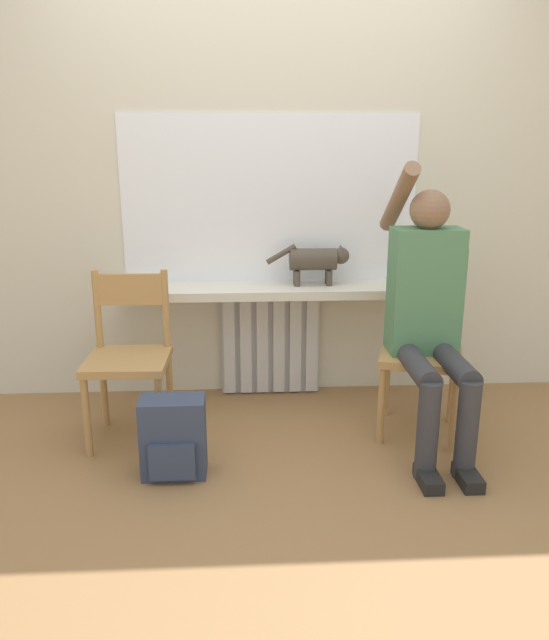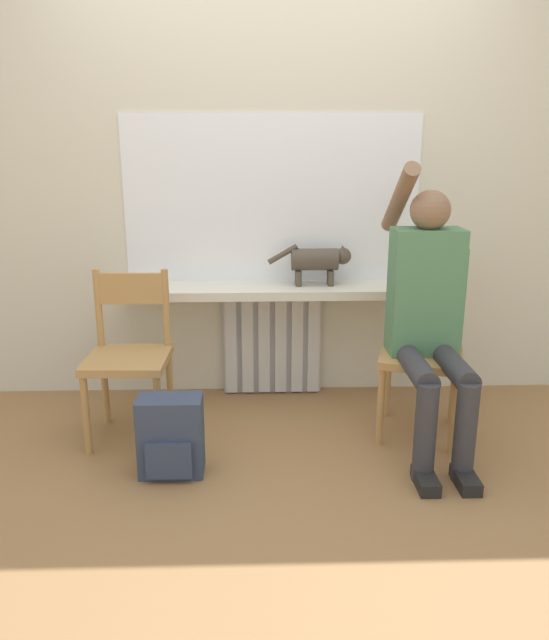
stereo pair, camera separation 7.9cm
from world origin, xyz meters
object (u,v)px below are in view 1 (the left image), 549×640
object	(u,v)px
person	(429,310)
backpack	(173,438)
chair_right	(421,349)
chair_left	(129,355)
cat	(317,260)

from	to	relation	value
person	backpack	bearing A→B (deg)	-166.92
chair_right	person	xyz separation A→B (m)	(-0.01, -0.12, 0.25)
chair_left	cat	distance (m)	1.17
backpack	chair_right	bearing A→B (deg)	18.05
chair_right	backpack	bearing A→B (deg)	-144.53
person	backpack	size ratio (longest dim) A/B	3.73
chair_right	cat	xyz separation A→B (m)	(-0.49, 0.47, 0.39)
chair_right	cat	bearing A→B (deg)	154.01
chair_left	person	size ratio (longest dim) A/B	0.61
chair_left	chair_right	world-z (taller)	same
person	backpack	distance (m)	1.37
person	chair_left	bearing A→B (deg)	175.35
chair_left	cat	xyz separation A→B (m)	(1.00, 0.47, 0.39)
person	cat	xyz separation A→B (m)	(-0.48, 0.59, 0.14)
cat	backpack	xyz separation A→B (m)	(-0.75, -0.87, -0.65)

